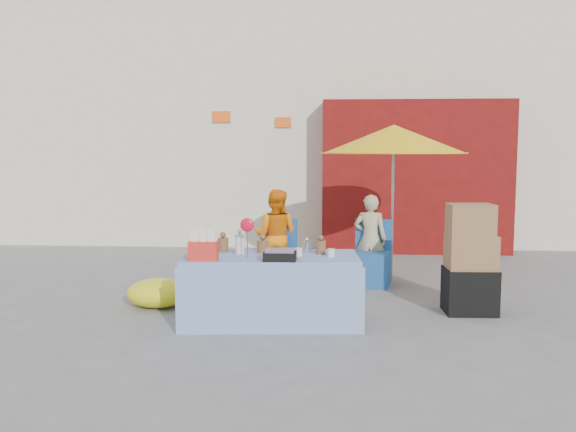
# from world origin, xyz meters

# --- Properties ---
(ground) EXTENTS (80.00, 80.00, 0.00)m
(ground) POSITION_xyz_m (0.00, 0.00, 0.00)
(ground) COLOR slate
(ground) RESTS_ON ground
(backdrop) EXTENTS (14.00, 8.00, 7.80)m
(backdrop) POSITION_xyz_m (0.52, 7.52, 3.10)
(backdrop) COLOR silver
(backdrop) RESTS_ON ground
(market_table) EXTENTS (1.86, 0.96, 1.09)m
(market_table) POSITION_xyz_m (0.11, -0.30, 0.36)
(market_table) COLOR #849AD3
(market_table) RESTS_ON ground
(chair_left) EXTENTS (0.57, 0.56, 0.85)m
(chair_left) POSITION_xyz_m (0.00, 1.50, 0.26)
(chair_left) COLOR #22559C
(chair_left) RESTS_ON ground
(chair_right) EXTENTS (0.57, 0.56, 0.85)m
(chair_right) POSITION_xyz_m (1.25, 1.50, 0.26)
(chair_right) COLOR #22559C
(chair_right) RESTS_ON ground
(vendor_orange) EXTENTS (0.69, 0.59, 1.24)m
(vendor_orange) POSITION_xyz_m (0.00, 1.63, 0.62)
(vendor_orange) COLOR orange
(vendor_orange) RESTS_ON ground
(vendor_beige) EXTENTS (0.48, 0.37, 1.18)m
(vendor_beige) POSITION_xyz_m (1.25, 1.63, 0.59)
(vendor_beige) COLOR tan
(vendor_beige) RESTS_ON ground
(umbrella) EXTENTS (1.90, 1.90, 2.09)m
(umbrella) POSITION_xyz_m (1.55, 1.78, 1.89)
(umbrella) COLOR gray
(umbrella) RESTS_ON ground
(box_stack) EXTENTS (0.55, 0.45, 1.19)m
(box_stack) POSITION_xyz_m (2.22, 0.20, 0.55)
(box_stack) COLOR black
(box_stack) RESTS_ON ground
(tarp_bundle) EXTENTS (0.78, 0.66, 0.32)m
(tarp_bundle) POSITION_xyz_m (-1.21, 0.23, 0.16)
(tarp_bundle) COLOR yellow
(tarp_bundle) RESTS_ON ground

